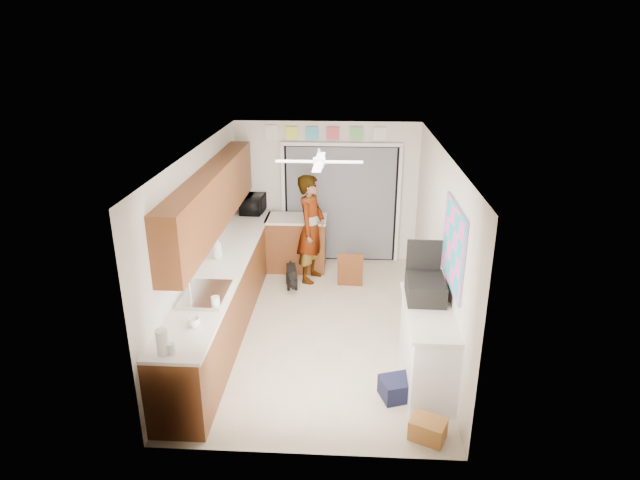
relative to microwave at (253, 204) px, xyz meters
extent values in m
plane|color=#BCB397|center=(1.28, -2.25, -1.09)|extent=(5.00, 5.00, 0.00)
plane|color=white|center=(1.28, -2.25, 1.41)|extent=(5.00, 5.00, 0.00)
plane|color=silver|center=(1.28, 0.25, 0.16)|extent=(3.20, 0.00, 3.20)
plane|color=silver|center=(1.28, -4.75, 0.16)|extent=(3.20, 0.00, 3.20)
plane|color=silver|center=(-0.32, -2.25, 0.16)|extent=(0.00, 5.00, 5.00)
plane|color=silver|center=(2.88, -2.25, 0.16)|extent=(0.00, 5.00, 5.00)
cube|color=brown|center=(-0.02, -2.25, -0.64)|extent=(0.60, 4.80, 0.90)
cube|color=white|center=(-0.01, -2.25, -0.17)|extent=(0.62, 4.80, 0.04)
cube|color=brown|center=(-0.16, -2.05, 0.71)|extent=(0.32, 4.00, 0.80)
cube|color=silver|center=(-0.01, -3.25, -0.14)|extent=(0.50, 0.76, 0.06)
cylinder|color=silver|center=(-0.20, -3.25, -0.04)|extent=(0.03, 0.03, 0.22)
cube|color=brown|center=(0.78, -0.25, -0.64)|extent=(1.00, 0.60, 0.90)
cube|color=white|center=(0.78, -0.25, -0.17)|extent=(1.04, 0.64, 0.04)
cube|color=black|center=(1.53, 0.22, -0.04)|extent=(2.00, 0.06, 2.10)
cube|color=gray|center=(1.53, 0.18, -0.04)|extent=(1.90, 0.03, 2.05)
cube|color=white|center=(0.51, 0.19, -0.04)|extent=(0.06, 0.04, 2.10)
cube|color=white|center=(2.55, 0.19, -0.04)|extent=(0.06, 0.04, 2.10)
cube|color=white|center=(1.53, 0.19, 1.03)|extent=(2.10, 0.04, 0.06)
cube|color=#E3F551|center=(0.68, 0.22, 1.21)|extent=(0.22, 0.02, 0.22)
cube|color=#4DAACF|center=(1.03, 0.22, 1.21)|extent=(0.22, 0.02, 0.22)
cube|color=#D44F5D|center=(1.38, 0.22, 1.21)|extent=(0.22, 0.02, 0.22)
cube|color=#6FC16E|center=(1.78, 0.22, 1.21)|extent=(0.22, 0.02, 0.22)
cube|color=white|center=(2.18, 0.22, 1.21)|extent=(0.22, 0.02, 0.22)
cube|color=silver|center=(0.33, 0.22, 1.21)|extent=(0.22, 0.02, 0.26)
cube|color=white|center=(2.63, -3.45, -0.64)|extent=(0.50, 1.40, 0.90)
cube|color=white|center=(2.62, -3.45, -0.17)|extent=(0.54, 1.44, 0.04)
cube|color=#F85BC4|center=(2.86, -3.25, 0.56)|extent=(0.03, 1.15, 0.95)
cube|color=white|center=(1.28, -2.05, 1.23)|extent=(1.14, 1.14, 0.24)
imported|color=black|center=(0.00, 0.00, 0.00)|extent=(0.40, 0.57, 0.31)
imported|color=silver|center=(-0.13, -2.09, 0.01)|extent=(0.15, 0.15, 0.33)
imported|color=white|center=(0.06, -3.97, -0.10)|extent=(0.13, 0.13, 0.10)
cylinder|color=silver|center=(0.18, -3.53, -0.08)|extent=(0.12, 0.12, 0.14)
cylinder|color=silver|center=(-0.02, -4.50, -0.10)|extent=(0.09, 0.09, 0.11)
cylinder|color=white|center=(-0.10, -4.50, -0.02)|extent=(0.16, 0.16, 0.26)
cube|color=black|center=(2.60, -3.15, -0.03)|extent=(0.45, 0.60, 0.25)
cube|color=yellow|center=(2.60, -3.15, -0.14)|extent=(0.45, 0.59, 0.02)
cube|color=black|center=(2.60, -2.86, 0.22)|extent=(0.42, 0.04, 0.50)
cube|color=#BE803B|center=(2.53, -4.45, -0.98)|extent=(0.43, 0.38, 0.22)
cube|color=black|center=(2.28, -3.80, -0.98)|extent=(0.47, 0.42, 0.23)
cube|color=brown|center=(1.72, -0.99, -0.78)|extent=(0.42, 0.17, 0.61)
imported|color=white|center=(1.07, -0.70, -0.19)|extent=(0.60, 0.75, 1.80)
cube|color=black|center=(0.77, -1.02, -0.90)|extent=(0.30, 0.53, 0.39)
camera|label=1|loc=(1.69, -8.89, 2.76)|focal=30.00mm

